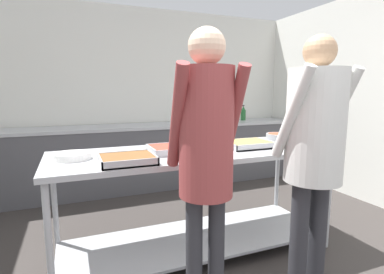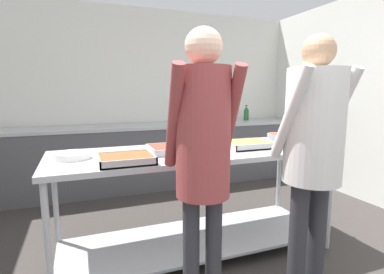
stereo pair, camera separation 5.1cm
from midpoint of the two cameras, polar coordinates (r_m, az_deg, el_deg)
wall_rear at (r=4.74m, az=-9.20°, el=7.53°), size 5.07×0.06×2.65m
wall_right at (r=4.44m, az=30.79°, el=6.34°), size 0.06×3.86×2.65m
back_counter at (r=4.48m, az=-7.97°, el=-3.58°), size 4.91×0.65×0.93m
serving_counter at (r=2.61m, az=1.35°, el=-8.99°), size 2.38×0.83×0.92m
plate_stack at (r=2.39m, az=-21.33°, el=-3.31°), size 0.27×0.27×0.05m
serving_tray_roast at (r=2.15m, az=-11.80°, el=-4.13°), size 0.38×0.33×0.05m
serving_tray_greens at (r=2.46m, az=-3.33°, el=-2.32°), size 0.36×0.33×0.05m
broccoli_bowl at (r=2.63m, az=3.29°, el=-1.26°), size 0.24×0.24×0.12m
serving_tray_vegetables at (r=2.72m, az=11.07°, el=-1.41°), size 0.42×0.33×0.05m
sauce_pan at (r=3.06m, az=16.92°, el=-0.13°), size 0.39×0.25×0.08m
guest_serving_left at (r=1.72m, az=2.96°, el=-1.62°), size 0.44×0.37×1.77m
guest_serving_right at (r=2.14m, az=22.74°, el=-0.59°), size 0.48×0.38×1.77m
water_bottle at (r=5.11m, az=10.58°, el=4.43°), size 0.08×0.08×0.25m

